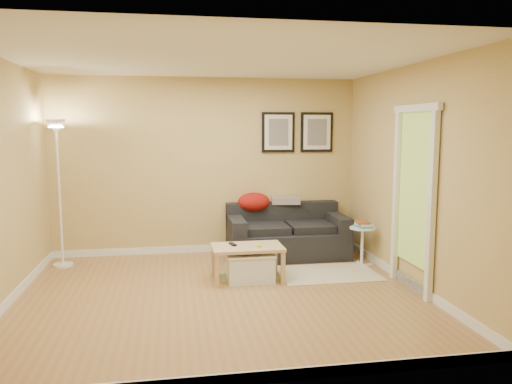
# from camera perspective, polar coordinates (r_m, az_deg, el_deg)

# --- Properties ---
(floor) EXTENTS (4.50, 4.50, 0.00)m
(floor) POSITION_cam_1_polar(r_m,az_deg,el_deg) (5.73, -4.09, -11.70)
(floor) COLOR #9C7442
(floor) RESTS_ON ground
(ceiling) EXTENTS (4.50, 4.50, 0.00)m
(ceiling) POSITION_cam_1_polar(r_m,az_deg,el_deg) (5.46, -4.35, 15.03)
(ceiling) COLOR white
(ceiling) RESTS_ON wall_back
(wall_back) EXTENTS (4.50, 0.00, 4.50)m
(wall_back) POSITION_cam_1_polar(r_m,az_deg,el_deg) (7.43, -5.68, 2.96)
(wall_back) COLOR tan
(wall_back) RESTS_ON ground
(wall_front) EXTENTS (4.50, 0.00, 4.50)m
(wall_front) POSITION_cam_1_polar(r_m,az_deg,el_deg) (3.47, -1.08, -2.14)
(wall_front) COLOR tan
(wall_front) RESTS_ON ground
(wall_right) EXTENTS (0.00, 4.00, 4.00)m
(wall_right) POSITION_cam_1_polar(r_m,az_deg,el_deg) (6.08, 17.41, 1.66)
(wall_right) COLOR tan
(wall_right) RESTS_ON ground
(baseboard_back) EXTENTS (4.50, 0.02, 0.10)m
(baseboard_back) POSITION_cam_1_polar(r_m,az_deg,el_deg) (7.62, -5.56, -6.46)
(baseboard_back) COLOR white
(baseboard_back) RESTS_ON ground
(baseboard_front) EXTENTS (4.50, 0.02, 0.10)m
(baseboard_front) POSITION_cam_1_polar(r_m,az_deg,el_deg) (3.89, -1.06, -20.57)
(baseboard_front) COLOR white
(baseboard_front) RESTS_ON ground
(baseboard_left) EXTENTS (0.02, 4.00, 0.10)m
(baseboard_left) POSITION_cam_1_polar(r_m,az_deg,el_deg) (5.95, -26.56, -11.26)
(baseboard_left) COLOR white
(baseboard_left) RESTS_ON ground
(baseboard_right) EXTENTS (0.02, 4.00, 0.10)m
(baseboard_right) POSITION_cam_1_polar(r_m,az_deg,el_deg) (6.32, 16.88, -9.69)
(baseboard_right) COLOR white
(baseboard_right) RESTS_ON ground
(sofa) EXTENTS (1.70, 0.90, 0.75)m
(sofa) POSITION_cam_1_polar(r_m,az_deg,el_deg) (7.27, 3.60, -4.50)
(sofa) COLOR black
(sofa) RESTS_ON ground
(red_throw) EXTENTS (0.48, 0.36, 0.28)m
(red_throw) POSITION_cam_1_polar(r_m,az_deg,el_deg) (7.39, -0.25, -1.17)
(red_throw) COLOR #9E190E
(red_throw) RESTS_ON sofa
(plaid_throw) EXTENTS (0.45, 0.32, 0.10)m
(plaid_throw) POSITION_cam_1_polar(r_m,az_deg,el_deg) (7.51, 3.43, -0.96)
(plaid_throw) COLOR tan
(plaid_throw) RESTS_ON sofa
(framed_print_left) EXTENTS (0.50, 0.04, 0.60)m
(framed_print_left) POSITION_cam_1_polar(r_m,az_deg,el_deg) (7.53, 2.56, 6.86)
(framed_print_left) COLOR black
(framed_print_left) RESTS_ON wall_back
(framed_print_right) EXTENTS (0.50, 0.04, 0.60)m
(framed_print_right) POSITION_cam_1_polar(r_m,az_deg,el_deg) (7.68, 6.97, 6.82)
(framed_print_right) COLOR black
(framed_print_right) RESTS_ON wall_back
(area_rug) EXTENTS (1.25, 0.85, 0.01)m
(area_rug) POSITION_cam_1_polar(r_m,az_deg,el_deg) (6.55, 8.25, -9.22)
(area_rug) COLOR beige
(area_rug) RESTS_ON ground
(green_runner) EXTENTS (0.70, 0.50, 0.01)m
(green_runner) POSITION_cam_1_polar(r_m,az_deg,el_deg) (6.42, -0.89, -9.51)
(green_runner) COLOR #668C4C
(green_runner) RESTS_ON ground
(coffee_table) EXTENTS (0.99, 0.80, 0.43)m
(coffee_table) POSITION_cam_1_polar(r_m,az_deg,el_deg) (6.18, -1.00, -8.14)
(coffee_table) COLOR tan
(coffee_table) RESTS_ON ground
(remote_control) EXTENTS (0.09, 0.17, 0.02)m
(remote_control) POSITION_cam_1_polar(r_m,az_deg,el_deg) (6.18, -2.70, -6.00)
(remote_control) COLOR black
(remote_control) RESTS_ON coffee_table
(tape_roll) EXTENTS (0.07, 0.07, 0.03)m
(tape_roll) POSITION_cam_1_polar(r_m,az_deg,el_deg) (6.06, 0.36, -6.22)
(tape_roll) COLOR yellow
(tape_roll) RESTS_ON coffee_table
(storage_bin) EXTENTS (0.58, 0.42, 0.36)m
(storage_bin) POSITION_cam_1_polar(r_m,az_deg,el_deg) (6.16, -0.69, -8.56)
(storage_bin) COLOR white
(storage_bin) RESTS_ON ground
(side_table) EXTENTS (0.35, 0.35, 0.53)m
(side_table) POSITION_cam_1_polar(r_m,az_deg,el_deg) (6.95, 12.06, -6.13)
(side_table) COLOR white
(side_table) RESTS_ON ground
(book_stack) EXTENTS (0.26, 0.29, 0.08)m
(book_stack) POSITION_cam_1_polar(r_m,az_deg,el_deg) (6.91, 12.20, -3.63)
(book_stack) COLOR teal
(book_stack) RESTS_ON side_table
(floor_lamp) EXTENTS (0.26, 0.26, 1.99)m
(floor_lamp) POSITION_cam_1_polar(r_m,az_deg,el_deg) (7.14, -21.59, -0.62)
(floor_lamp) COLOR white
(floor_lamp) RESTS_ON ground
(doorway) EXTENTS (0.12, 1.01, 2.13)m
(doorway) POSITION_cam_1_polar(r_m,az_deg,el_deg) (5.96, 17.53, -1.13)
(doorway) COLOR white
(doorway) RESTS_ON ground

